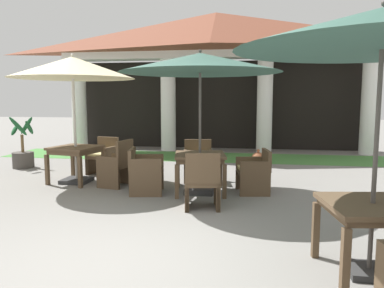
{
  "coord_description": "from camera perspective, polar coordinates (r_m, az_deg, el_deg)",
  "views": [
    {
      "loc": [
        1.17,
        -3.7,
        1.72
      ],
      "look_at": [
        0.08,
        3.2,
        0.88
      ],
      "focal_mm": 34.91,
      "sensor_mm": 36.0,
      "label": 1
    }
  ],
  "objects": [
    {
      "name": "ground_plane",
      "position": [
        4.25,
        -8.17,
        -17.11
      ],
      "size": [
        60.0,
        60.0,
        0.0
      ],
      "primitive_type": "plane",
      "color": "gray"
    },
    {
      "name": "background_pavilion",
      "position": [
        12.58,
        3.72,
        14.57
      ],
      "size": [
        10.76,
        2.57,
        4.49
      ],
      "color": "white",
      "rests_on": "ground"
    },
    {
      "name": "lawn_strip",
      "position": [
        11.2,
        2.91,
        -1.99
      ],
      "size": [
        12.56,
        1.92,
        0.01
      ],
      "primitive_type": "cube",
      "color": "#47843D",
      "rests_on": "ground"
    },
    {
      "name": "patio_table_near_foreground",
      "position": [
        6.85,
        1.21,
        -2.32
      ],
      "size": [
        1.04,
        1.04,
        0.73
      ],
      "rotation": [
        0.0,
        0.0,
        0.17
      ],
      "color": "brown",
      "rests_on": "ground"
    },
    {
      "name": "patio_umbrella_near_foreground",
      "position": [
        6.79,
        1.25,
        12.11
      ],
      "size": [
        2.9,
        2.9,
        2.6
      ],
      "color": "#2D2D2D",
      "rests_on": "ground"
    },
    {
      "name": "patio_chair_near_foreground_north",
      "position": [
        7.88,
        0.94,
        -2.75
      ],
      "size": [
        0.68,
        0.64,
        0.86
      ],
      "rotation": [
        0.0,
        0.0,
        -2.97
      ],
      "color": "brown",
      "rests_on": "ground"
    },
    {
      "name": "patio_chair_near_foreground_east",
      "position": [
        7.0,
        9.53,
        -4.23
      ],
      "size": [
        0.65,
        0.71,
        0.8
      ],
      "rotation": [
        0.0,
        0.0,
        -4.54
      ],
      "color": "brown",
      "rests_on": "ground"
    },
    {
      "name": "patio_chair_near_foreground_south",
      "position": [
        5.89,
        1.56,
        -5.91
      ],
      "size": [
        0.63,
        0.61,
        0.92
      ],
      "rotation": [
        0.0,
        0.0,
        0.17
      ],
      "color": "brown",
      "rests_on": "ground"
    },
    {
      "name": "patio_chair_near_foreground_west",
      "position": [
        6.92,
        -7.19,
        -4.08
      ],
      "size": [
        0.69,
        0.71,
        0.83
      ],
      "rotation": [
        0.0,
        0.0,
        -1.4
      ],
      "color": "brown",
      "rests_on": "ground"
    },
    {
      "name": "patio_table_mid_left",
      "position": [
        4.07,
        25.83,
        -9.49
      ],
      "size": [
        1.0,
        1.0,
        0.73
      ],
      "rotation": [
        0.0,
        0.0,
        0.15
      ],
      "color": "brown",
      "rests_on": "ground"
    },
    {
      "name": "patio_umbrella_mid_left",
      "position": [
        3.97,
        27.17,
        15.31
      ],
      "size": [
        2.74,
        2.74,
        2.61
      ],
      "color": "#2D2D2D",
      "rests_on": "ground"
    },
    {
      "name": "patio_table_mid_right",
      "position": [
        8.08,
        -17.34,
        -1.12
      ],
      "size": [
        1.03,
        1.03,
        0.75
      ],
      "rotation": [
        0.0,
        0.0,
        -0.2
      ],
      "color": "brown",
      "rests_on": "ground"
    },
    {
      "name": "patio_umbrella_mid_right",
      "position": [
        8.04,
        -17.78,
        10.91
      ],
      "size": [
        2.49,
        2.49,
        2.64
      ],
      "color": "#2D2D2D",
      "rests_on": "ground"
    },
    {
      "name": "patio_chair_mid_right_east",
      "position": [
        7.56,
        -11.38,
        -3.21
      ],
      "size": [
        0.61,
        0.68,
        0.93
      ],
      "rotation": [
        0.0,
        0.0,
        1.37
      ],
      "color": "brown",
      "rests_on": "ground"
    },
    {
      "name": "patio_chair_mid_right_north",
      "position": [
        8.9,
        -13.41,
        -1.89
      ],
      "size": [
        0.67,
        0.65,
        0.84
      ],
      "rotation": [
        0.0,
        0.0,
        -3.35
      ],
      "color": "brown",
      "rests_on": "ground"
    },
    {
      "name": "potted_palm_left_edge",
      "position": [
        10.33,
        -24.39,
        -1.45
      ],
      "size": [
        0.54,
        0.56,
        1.32
      ],
      "color": "#47423D",
      "rests_on": "ground"
    },
    {
      "name": "terracotta_urn",
      "position": [
        9.8,
        10.06,
        -2.28
      ],
      "size": [
        0.35,
        0.35,
        0.45
      ],
      "color": "brown",
      "rests_on": "ground"
    }
  ]
}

